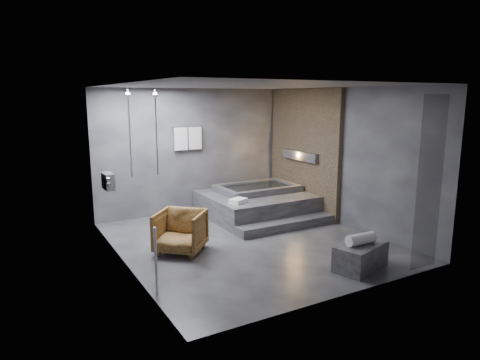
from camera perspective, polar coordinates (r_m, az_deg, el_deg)
room at (r=7.96m, az=2.76°, el=4.66°), size 5.00×5.04×2.82m
tub_deck at (r=9.58m, az=2.15°, el=-3.26°), size 2.20×2.00×0.50m
tub_step at (r=8.67m, az=6.25°, el=-5.94°), size 2.20×0.36×0.18m
concrete_bench at (r=6.94m, az=15.77°, el=-9.77°), size 0.98×0.71×0.40m
driftwood_chair at (r=7.39m, az=-7.95°, el=-6.81°), size 1.10×1.10×0.72m
rolled_towel at (r=6.82m, az=15.81°, el=-7.58°), size 0.49×0.19×0.17m
deck_towel at (r=8.66m, az=-0.24°, el=-2.79°), size 0.40×0.35×0.09m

